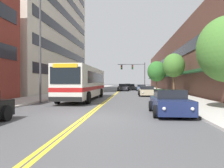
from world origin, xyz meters
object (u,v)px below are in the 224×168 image
Objects in this scene: car_white_parked_left_near at (92,89)px; street_tree_right_mid at (174,66)px; car_slate_blue_parked_right_far at (141,88)px; car_charcoal_moving_lead at (123,88)px; city_bus at (84,82)px; car_champagne_moving_third at (128,86)px; traffic_signal_mast at (135,71)px; car_dark_grey_moving_second at (131,87)px; street_tree_right_far at (157,71)px; street_lamp_left_near at (44,40)px; car_red_parked_left_mid at (97,87)px; fire_hydrant at (170,95)px; car_navy_parked_right_foreground at (170,103)px; car_beige_parked_right_mid at (147,91)px.

car_white_parked_left_near is 0.86× the size of street_tree_right_mid.
car_slate_blue_parked_right_far is 0.84× the size of street_tree_right_mid.
city_bus is at bearing -98.40° from car_charcoal_moving_lead.
car_champagne_moving_third is 0.72× the size of traffic_signal_mast.
street_tree_right_far is (4.63, -10.88, 3.07)m from car_dark_grey_moving_second.
car_white_parked_left_near is at bearing -160.51° from street_tree_right_far.
traffic_signal_mast is 0.66× the size of street_lamp_left_near.
car_red_parked_left_mid reaches higher than fire_hydrant.
car_slate_blue_parked_right_far is at bearing -82.81° from car_champagne_moving_third.
fire_hydrant is at bearing -83.09° from car_dark_grey_moving_second.
car_navy_parked_right_foreground is 39.13m from car_dark_grey_moving_second.
street_lamp_left_near reaches higher than street_tree_right_far.
street_lamp_left_near is at bearing -102.32° from car_dark_grey_moving_second.
car_beige_parked_right_mid is 0.52× the size of street_lamp_left_near.
car_charcoal_moving_lead is 0.94× the size of street_tree_right_mid.
car_champagne_moving_third reaches higher than car_slate_blue_parked_right_far.
car_white_parked_left_near is 15.00m from street_tree_right_mid.
city_bus is 2.99× the size of car_navy_parked_right_foreground.
car_charcoal_moving_lead is 26.70m from car_champagne_moving_third.
car_red_parked_left_mid reaches higher than car_dark_grey_moving_second.
car_slate_blue_parked_right_far is 0.74× the size of traffic_signal_mast.
car_champagne_moving_third is (-3.11, 57.71, -0.05)m from car_navy_parked_right_foreground.
car_navy_parked_right_foreground is 0.96× the size of car_slate_blue_parked_right_far.
car_slate_blue_parked_right_far is at bearing 11.14° from car_red_parked_left_mid.
car_champagne_moving_third is at bearing 98.54° from street_tree_right_mid.
traffic_signal_mast reaches higher than car_navy_parked_right_foreground.
street_lamp_left_near reaches higher than car_slate_blue_parked_right_far.
street_tree_right_mid reaches higher than fire_hydrant.
car_champagne_moving_third is 0.78× the size of street_tree_right_far.
city_bus is 2.43× the size of street_tree_right_mid.
street_lamp_left_near is 11.50× the size of fire_hydrant.
car_white_parked_left_near is at bearing 135.48° from car_beige_parked_right_mid.
car_red_parked_left_mid is 0.89× the size of car_beige_parked_right_mid.
street_tree_right_mid is at bearing 78.36° from car_navy_parked_right_foreground.
car_white_parked_left_near is 1.06× the size of car_red_parked_left_mid.
city_bus is 21.80m from car_charcoal_moving_lead.
car_dark_grey_moving_second is at bearing 100.56° from traffic_signal_mast.
car_navy_parked_right_foreground is 0.90× the size of car_beige_parked_right_mid.
car_beige_parked_right_mid is 14.52m from street_lamp_left_near.
street_tree_right_far is at bearing 63.49° from city_bus.
fire_hydrant is at bearing -86.24° from car_slate_blue_parked_right_far.
car_charcoal_moving_lead is at bearing 77.19° from street_lamp_left_near.
car_charcoal_moving_lead is 5.61m from traffic_signal_mast.
car_dark_grey_moving_second is 5.50× the size of fire_hydrant.
city_bus reaches higher than car_navy_parked_right_foreground.
traffic_signal_mast reaches higher than street_tree_right_far.
city_bus is 2.88× the size of car_slate_blue_parked_right_far.
car_red_parked_left_mid is 0.71× the size of traffic_signal_mast.
car_champagne_moving_third is 30.21m from street_tree_right_far.
car_dark_grey_moving_second is at bearing 80.95° from city_bus.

